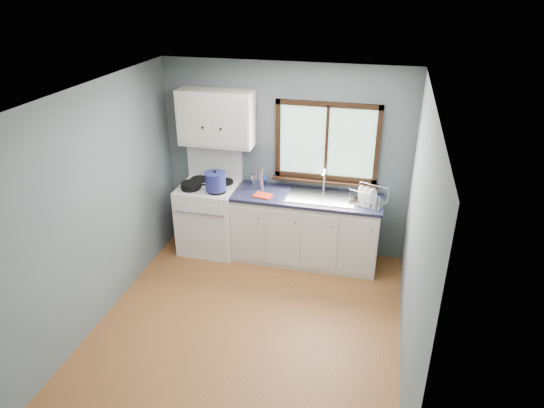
% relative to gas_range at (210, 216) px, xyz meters
% --- Properties ---
extents(floor, '(3.20, 3.60, 0.02)m').
position_rel_gas_range_xyz_m(floor, '(0.95, -1.47, -0.50)').
color(floor, '#945A2D').
rests_on(floor, ground).
extents(ceiling, '(3.20, 3.60, 0.02)m').
position_rel_gas_range_xyz_m(ceiling, '(0.95, -1.47, 2.02)').
color(ceiling, white).
rests_on(ceiling, wall_back).
extents(wall_back, '(3.20, 0.02, 2.50)m').
position_rel_gas_range_xyz_m(wall_back, '(0.95, 0.34, 0.76)').
color(wall_back, slate).
rests_on(wall_back, ground).
extents(wall_front, '(3.20, 0.02, 2.50)m').
position_rel_gas_range_xyz_m(wall_front, '(0.95, -3.28, 0.76)').
color(wall_front, slate).
rests_on(wall_front, ground).
extents(wall_left, '(0.02, 3.60, 2.50)m').
position_rel_gas_range_xyz_m(wall_left, '(-0.66, -1.47, 0.76)').
color(wall_left, slate).
rests_on(wall_left, ground).
extents(wall_right, '(0.02, 3.60, 2.50)m').
position_rel_gas_range_xyz_m(wall_right, '(2.56, -1.47, 0.76)').
color(wall_right, slate).
rests_on(wall_right, ground).
extents(gas_range, '(0.76, 0.69, 1.36)m').
position_rel_gas_range_xyz_m(gas_range, '(0.00, 0.00, 0.00)').
color(gas_range, white).
rests_on(gas_range, floor).
extents(base_cabinets, '(1.85, 0.60, 0.88)m').
position_rel_gas_range_xyz_m(base_cabinets, '(1.31, 0.02, -0.08)').
color(base_cabinets, silver).
rests_on(base_cabinets, floor).
extents(countertop, '(1.89, 0.64, 0.04)m').
position_rel_gas_range_xyz_m(countertop, '(1.31, 0.02, 0.41)').
color(countertop, black).
rests_on(countertop, base_cabinets).
extents(sink, '(0.84, 0.46, 0.44)m').
position_rel_gas_range_xyz_m(sink, '(1.49, 0.02, 0.37)').
color(sink, silver).
rests_on(sink, countertop).
extents(window, '(1.36, 0.10, 1.03)m').
position_rel_gas_range_xyz_m(window, '(1.48, 0.30, 0.98)').
color(window, '#9EC6A8').
rests_on(window, wall_back).
extents(upper_cabinets, '(0.95, 0.35, 0.70)m').
position_rel_gas_range_xyz_m(upper_cabinets, '(0.10, 0.15, 1.31)').
color(upper_cabinets, silver).
rests_on(upper_cabinets, wall_back).
extents(skillet, '(0.42, 0.33, 0.05)m').
position_rel_gas_range_xyz_m(skillet, '(-0.17, -0.14, 0.49)').
color(skillet, black).
rests_on(skillet, gas_range).
extents(stockpot, '(0.32, 0.32, 0.26)m').
position_rel_gas_range_xyz_m(stockpot, '(0.16, -0.15, 0.58)').
color(stockpot, navy).
rests_on(stockpot, gas_range).
extents(utensil_crock, '(0.14, 0.14, 0.35)m').
position_rel_gas_range_xyz_m(utensil_crock, '(0.57, 0.23, 0.50)').
color(utensil_crock, silver).
rests_on(utensil_crock, countertop).
extents(thermos, '(0.09, 0.09, 0.29)m').
position_rel_gas_range_xyz_m(thermos, '(0.69, 0.11, 0.57)').
color(thermos, silver).
rests_on(thermos, countertop).
extents(soap_bottle, '(0.13, 0.13, 0.26)m').
position_rel_gas_range_xyz_m(soap_bottle, '(0.65, 0.27, 0.56)').
color(soap_bottle, blue).
rests_on(soap_bottle, countertop).
extents(dish_towel, '(0.25, 0.20, 0.02)m').
position_rel_gas_range_xyz_m(dish_towel, '(0.77, -0.12, 0.43)').
color(dish_towel, red).
rests_on(dish_towel, countertop).
extents(dish_rack, '(0.47, 0.42, 0.21)m').
position_rel_gas_range_xyz_m(dish_rack, '(2.06, -0.01, 0.48)').
color(dish_rack, silver).
rests_on(dish_rack, countertop).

